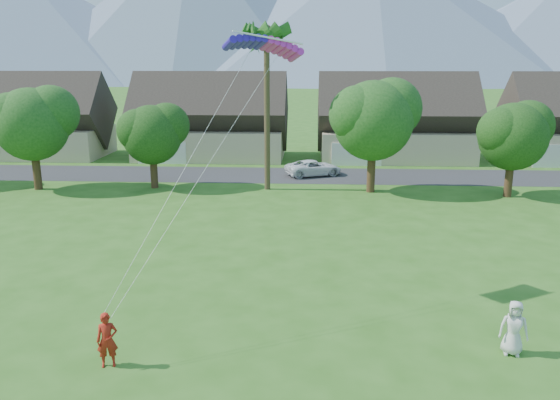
# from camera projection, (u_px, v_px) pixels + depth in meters

# --- Properties ---
(street) EXTENTS (90.00, 7.00, 0.01)m
(street) POSITION_uv_depth(u_px,v_px,m) (295.00, 175.00, 48.17)
(street) COLOR #2D2D30
(street) RESTS_ON ground
(kite_flyer) EXTENTS (0.77, 0.62, 1.86)m
(kite_flyer) POSITION_uv_depth(u_px,v_px,m) (107.00, 340.00, 17.70)
(kite_flyer) COLOR #A21F12
(kite_flyer) RESTS_ON ground
(watcher) EXTENTS (1.05, 0.80, 1.93)m
(watcher) POSITION_uv_depth(u_px,v_px,m) (514.00, 328.00, 18.44)
(watcher) COLOR silver
(watcher) RESTS_ON ground
(parked_car) EXTENTS (5.47, 4.01, 1.38)m
(parked_car) POSITION_uv_depth(u_px,v_px,m) (314.00, 168.00, 47.92)
(parked_car) COLOR white
(parked_car) RESTS_ON ground
(mountain_ridge) EXTENTS (540.00, 240.00, 70.00)m
(mountain_ridge) POSITION_uv_depth(u_px,v_px,m) (330.00, 21.00, 259.31)
(mountain_ridge) COLOR slate
(mountain_ridge) RESTS_ON ground
(houses_row) EXTENTS (72.75, 8.19, 8.86)m
(houses_row) POSITION_uv_depth(u_px,v_px,m) (302.00, 125.00, 56.01)
(houses_row) COLOR beige
(houses_row) RESTS_ON ground
(tree_row) EXTENTS (62.27, 6.67, 8.45)m
(tree_row) POSITION_uv_depth(u_px,v_px,m) (278.00, 128.00, 41.15)
(tree_row) COLOR #47301C
(tree_row) RESTS_ON ground
(fan_palm) EXTENTS (3.00, 3.00, 13.80)m
(fan_palm) POSITION_uv_depth(u_px,v_px,m) (267.00, 33.00, 40.07)
(fan_palm) COLOR #4C3D26
(fan_palm) RESTS_ON ground
(parafoil_kite) EXTENTS (3.33, 1.54, 0.50)m
(parafoil_kite) POSITION_uv_depth(u_px,v_px,m) (264.00, 43.00, 21.59)
(parafoil_kite) COLOR #2E16AC
(parafoil_kite) RESTS_ON ground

